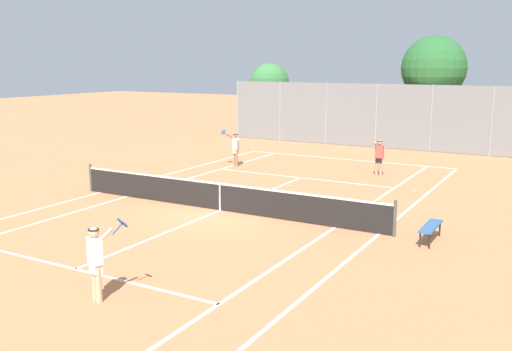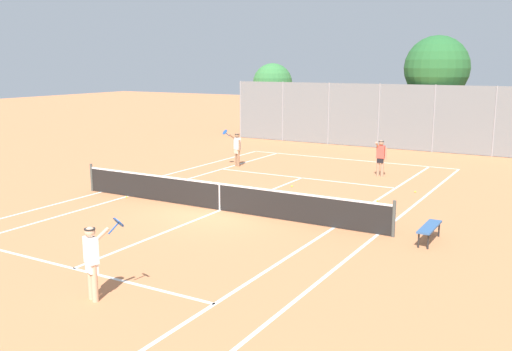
{
  "view_description": "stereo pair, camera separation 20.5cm",
  "coord_description": "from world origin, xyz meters",
  "views": [
    {
      "loc": [
        10.23,
        -15.62,
        4.91
      ],
      "look_at": [
        0.55,
        1.5,
        1.0
      ],
      "focal_mm": 40.0,
      "sensor_mm": 36.0,
      "label": 1
    },
    {
      "loc": [
        10.4,
        -15.52,
        4.91
      ],
      "look_at": [
        0.55,
        1.5,
        1.0
      ],
      "focal_mm": 40.0,
      "sensor_mm": 36.0,
      "label": 2
    }
  ],
  "objects": [
    {
      "name": "tree_behind_left",
      "position": [
        -8.71,
        19.79,
        3.4
      ],
      "size": [
        2.74,
        2.74,
        4.87
      ],
      "color": "brown",
      "rests_on": "ground"
    },
    {
      "name": "loose_tennis_ball_3",
      "position": [
        -3.97,
        -0.23,
        0.03
      ],
      "size": [
        0.07,
        0.07,
        0.07
      ],
      "primitive_type": "sphere",
      "color": "#D1DB33",
      "rests_on": "ground"
    },
    {
      "name": "tennis_net",
      "position": [
        0.0,
        0.0,
        0.51
      ],
      "size": [
        12.0,
        0.1,
        1.07
      ],
      "color": "#474C47",
      "rests_on": "ground"
    },
    {
      "name": "player_far_left",
      "position": [
        -3.94,
        7.41,
        0.93
      ],
      "size": [
        0.88,
        0.66,
        1.77
      ],
      "color": "#936B4C",
      "rests_on": "ground"
    },
    {
      "name": "player_far_right",
      "position": [
        2.84,
        8.37,
        0.91
      ],
      "size": [
        0.44,
        0.49,
        1.6
      ],
      "color": "tan",
      "rests_on": "ground"
    },
    {
      "name": "courtside_bench",
      "position": [
        6.95,
        0.04,
        0.41
      ],
      "size": [
        0.36,
        1.5,
        0.47
      ],
      "color": "#33598C",
      "rests_on": "ground"
    },
    {
      "name": "court_line_markings",
      "position": [
        0.0,
        0.0,
        0.0
      ],
      "size": [
        11.1,
        23.9,
        0.01
      ],
      "color": "silver",
      "rests_on": "ground"
    },
    {
      "name": "tree_behind_right",
      "position": [
        2.75,
        18.35,
        4.47
      ],
      "size": [
        3.69,
        3.69,
        6.44
      ],
      "color": "brown",
      "rests_on": "ground"
    },
    {
      "name": "loose_tennis_ball_1",
      "position": [
        0.45,
        4.53,
        0.03
      ],
      "size": [
        0.07,
        0.07,
        0.07
      ],
      "primitive_type": "sphere",
      "color": "#D1DB33",
      "rests_on": "ground"
    },
    {
      "name": "loose_tennis_ball_2",
      "position": [
        5.01,
        6.0,
        0.03
      ],
      "size": [
        0.07,
        0.07,
        0.07
      ],
      "primitive_type": "sphere",
      "color": "#D1DB33",
      "rests_on": "ground"
    },
    {
      "name": "player_near_side",
      "position": [
        1.82,
        -7.49,
        0.93
      ],
      "size": [
        0.83,
        0.69,
        1.77
      ],
      "color": "#D8A884",
      "rests_on": "ground"
    },
    {
      "name": "ground_plane",
      "position": [
        0.0,
        0.0,
        0.0
      ],
      "size": [
        120.0,
        120.0,
        0.0
      ],
      "primitive_type": "plane",
      "color": "#CC7A4C"
    },
    {
      "name": "back_fence",
      "position": [
        0.0,
        16.64,
        1.86
      ],
      "size": [
        18.9,
        0.08,
        3.73
      ],
      "color": "gray",
      "rests_on": "ground"
    },
    {
      "name": "loose_tennis_ball_0",
      "position": [
        4.21,
        3.86,
        0.03
      ],
      "size": [
        0.07,
        0.07,
        0.07
      ],
      "primitive_type": "sphere",
      "color": "#D1DB33",
      "rests_on": "ground"
    }
  ]
}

